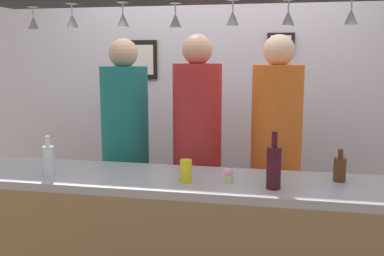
% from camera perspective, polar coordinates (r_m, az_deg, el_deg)
% --- Properties ---
extents(back_wall, '(4.40, 0.06, 2.60)m').
position_cam_1_polar(back_wall, '(3.86, 2.95, 4.37)').
color(back_wall, silver).
rests_on(back_wall, ground_plane).
extents(bar_counter, '(2.70, 0.55, 0.95)m').
position_cam_1_polar(bar_counter, '(2.48, -2.84, -14.06)').
color(bar_counter, '#99999E').
rests_on(bar_counter, ground_plane).
extents(hanging_wineglass_far_left, '(0.07, 0.07, 0.13)m').
position_cam_1_polar(hanging_wineglass_far_left, '(2.85, -19.81, 12.77)').
color(hanging_wineglass_far_left, silver).
rests_on(hanging_wineglass_far_left, overhead_glass_rack).
extents(hanging_wineglass_left, '(0.07, 0.07, 0.13)m').
position_cam_1_polar(hanging_wineglass_left, '(2.62, -15.22, 13.34)').
color(hanging_wineglass_left, silver).
rests_on(hanging_wineglass_left, overhead_glass_rack).
extents(hanging_wineglass_center_left, '(0.07, 0.07, 0.13)m').
position_cam_1_polar(hanging_wineglass_center_left, '(2.50, -8.91, 13.76)').
color(hanging_wineglass_center_left, silver).
rests_on(hanging_wineglass_center_left, overhead_glass_rack).
extents(hanging_wineglass_center, '(0.07, 0.07, 0.13)m').
position_cam_1_polar(hanging_wineglass_center, '(2.51, -2.16, 13.85)').
color(hanging_wineglass_center, silver).
rests_on(hanging_wineglass_center, overhead_glass_rack).
extents(hanging_wineglass_center_right, '(0.07, 0.07, 0.13)m').
position_cam_1_polar(hanging_wineglass_center_right, '(2.38, 5.28, 14.06)').
color(hanging_wineglass_center_right, silver).
rests_on(hanging_wineglass_center_right, overhead_glass_rack).
extents(hanging_wineglass_right, '(0.07, 0.07, 0.13)m').
position_cam_1_polar(hanging_wineglass_right, '(2.40, 12.33, 13.84)').
color(hanging_wineglass_right, silver).
rests_on(hanging_wineglass_right, overhead_glass_rack).
extents(hanging_wineglass_far_right, '(0.07, 0.07, 0.13)m').
position_cam_1_polar(hanging_wineglass_far_right, '(2.41, 19.88, 13.49)').
color(hanging_wineglass_far_right, silver).
rests_on(hanging_wineglass_far_right, overhead_glass_rack).
extents(person_left_teal_shirt, '(0.34, 0.34, 1.76)m').
position_cam_1_polar(person_left_teal_shirt, '(3.23, -8.63, -0.96)').
color(person_left_teal_shirt, '#2D334C').
rests_on(person_left_teal_shirt, ground_plane).
extents(person_middle_red_shirt, '(0.34, 0.34, 1.78)m').
position_cam_1_polar(person_middle_red_shirt, '(3.09, 0.69, -1.03)').
color(person_middle_red_shirt, '#2D334C').
rests_on(person_middle_red_shirt, ground_plane).
extents(person_right_orange_shirt, '(0.34, 0.34, 1.77)m').
position_cam_1_polar(person_right_orange_shirt, '(3.04, 10.83, -1.47)').
color(person_right_orange_shirt, '#2D334C').
rests_on(person_right_orange_shirt, ground_plane).
extents(bottle_soda_clear, '(0.06, 0.06, 0.23)m').
position_cam_1_polar(bottle_soda_clear, '(2.65, -18.04, -3.93)').
color(bottle_soda_clear, silver).
rests_on(bottle_soda_clear, bar_counter).
extents(bottle_beer_brown_stubby, '(0.07, 0.07, 0.18)m').
position_cam_1_polar(bottle_beer_brown_stubby, '(2.55, 18.56, -4.99)').
color(bottle_beer_brown_stubby, '#512D14').
rests_on(bottle_beer_brown_stubby, bar_counter).
extents(bottle_wine_dark_red, '(0.08, 0.08, 0.30)m').
position_cam_1_polar(bottle_wine_dark_red, '(2.31, 10.52, -4.90)').
color(bottle_wine_dark_red, '#380F19').
rests_on(bottle_wine_dark_red, bar_counter).
extents(drink_can, '(0.07, 0.07, 0.12)m').
position_cam_1_polar(drink_can, '(2.41, -0.79, -5.55)').
color(drink_can, yellow).
rests_on(drink_can, bar_counter).
extents(cupcake, '(0.06, 0.06, 0.08)m').
position_cam_1_polar(cupcake, '(2.42, 4.68, -6.14)').
color(cupcake, beige).
rests_on(cupcake, bar_counter).
extents(picture_frame_caricature, '(0.26, 0.02, 0.34)m').
position_cam_1_polar(picture_frame_caricature, '(3.95, -6.40, 8.76)').
color(picture_frame_caricature, black).
rests_on(picture_frame_caricature, back_wall).
extents(picture_frame_upper_small, '(0.22, 0.02, 0.18)m').
position_cam_1_polar(picture_frame_upper_small, '(3.76, 11.41, 10.62)').
color(picture_frame_upper_small, black).
rests_on(picture_frame_upper_small, back_wall).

